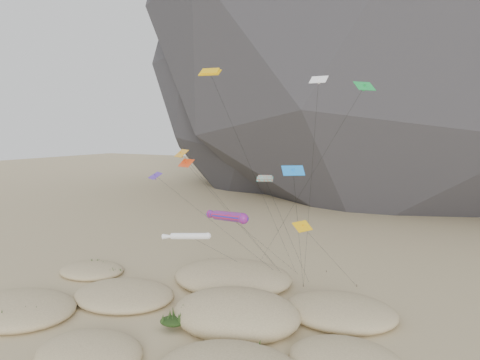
% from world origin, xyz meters
% --- Properties ---
extents(ground, '(500.00, 500.00, 0.00)m').
position_xyz_m(ground, '(0.00, 0.00, 0.00)').
color(ground, '#CCB789').
rests_on(ground, ground).
extents(dunes, '(50.45, 36.77, 4.35)m').
position_xyz_m(dunes, '(0.38, 5.10, 0.73)').
color(dunes, '#CCB789').
rests_on(dunes, ground).
extents(dune_grass, '(41.99, 28.32, 1.51)m').
position_xyz_m(dune_grass, '(-1.38, 3.53, 0.87)').
color(dune_grass, black).
rests_on(dune_grass, ground).
extents(kite_stakes, '(24.32, 7.63, 0.30)m').
position_xyz_m(kite_stakes, '(2.54, 23.43, 0.15)').
color(kite_stakes, '#3F2D1E').
rests_on(kite_stakes, ground).
extents(rainbow_tube_kite, '(7.93, 16.59, 11.64)m').
position_xyz_m(rainbow_tube_kite, '(0.90, 10.72, 10.67)').
color(rainbow_tube_kite, red).
rests_on(rainbow_tube_kite, ground).
extents(white_tube_kite, '(6.13, 17.60, 9.21)m').
position_xyz_m(white_tube_kite, '(-2.49, 7.07, 8.59)').
color(white_tube_kite, white).
rests_on(white_tube_kite, ground).
extents(orange_parafoil, '(7.31, 14.83, 28.56)m').
position_xyz_m(orange_parafoil, '(-2.01, 11.80, 27.70)').
color(orange_parafoil, '#DCA20B').
rests_on(orange_parafoil, ground).
extents(multi_parafoil, '(2.51, 11.92, 15.86)m').
position_xyz_m(multi_parafoil, '(5.62, 11.39, 15.25)').
color(multi_parafoil, red).
rests_on(multi_parafoil, ground).
extents(delta_kites, '(28.86, 18.26, 27.02)m').
position_xyz_m(delta_kites, '(3.78, 11.49, 17.61)').
color(delta_kites, white).
rests_on(delta_kites, ground).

